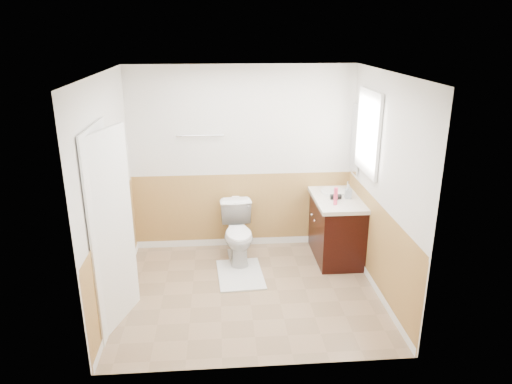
{
  "coord_description": "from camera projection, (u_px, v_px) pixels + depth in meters",
  "views": [
    {
      "loc": [
        -0.31,
        -4.85,
        2.93
      ],
      "look_at": [
        0.1,
        0.25,
        1.15
      ],
      "focal_mm": 33.22,
      "sensor_mm": 36.0,
      "label": 1
    }
  ],
  "objects": [
    {
      "name": "towel_bar",
      "position": [
        200.0,
        136.0,
        6.16
      ],
      "size": [
        0.62,
        0.02,
        0.02
      ],
      "primitive_type": "cylinder",
      "rotation": [
        0.0,
        1.57,
        0.0
      ],
      "color": "silver",
      "rests_on": "wall_back"
    },
    {
      "name": "wainscot_left",
      "position": [
        116.0,
        258.0,
        5.28
      ],
      "size": [
        0.0,
        2.6,
        2.6
      ],
      "primitive_type": "plane",
      "rotation": [
        1.57,
        0.0,
        1.57
      ],
      "color": "tan",
      "rests_on": "floor"
    },
    {
      "name": "hair_dryer_body",
      "position": [
        336.0,
        197.0,
        6.05
      ],
      "size": [
        0.14,
        0.07,
        0.07
      ],
      "primitive_type": "cylinder",
      "rotation": [
        0.0,
        1.57,
        0.0
      ],
      "color": "black",
      "rests_on": "countertop"
    },
    {
      "name": "ceiling",
      "position": [
        248.0,
        73.0,
        4.73
      ],
      "size": [
        3.0,
        3.0,
        0.0
      ],
      "primitive_type": "plane",
      "rotation": [
        3.14,
        0.0,
        0.0
      ],
      "color": "white",
      "rests_on": "floor"
    },
    {
      "name": "lotion_bottle",
      "position": [
        336.0,
        196.0,
        5.85
      ],
      "size": [
        0.05,
        0.05,
        0.22
      ],
      "primitive_type": "cylinder",
      "color": "#ED3D62",
      "rests_on": "countertop"
    },
    {
      "name": "sink_basin",
      "position": [
        334.0,
        191.0,
        6.33
      ],
      "size": [
        0.36,
        0.36,
        0.02
      ],
      "primitive_type": "cylinder",
      "color": "silver",
      "rests_on": "countertop"
    },
    {
      "name": "wainscot_back",
      "position": [
        243.0,
        212.0,
        6.6
      ],
      "size": [
        3.0,
        0.0,
        3.0
      ],
      "primitive_type": "plane",
      "rotation": [
        1.57,
        0.0,
        0.0
      ],
      "color": "tan",
      "rests_on": "floor"
    },
    {
      "name": "faucet",
      "position": [
        348.0,
        187.0,
        6.32
      ],
      "size": [
        0.02,
        0.02,
        0.14
      ],
      "primitive_type": "cylinder",
      "color": "silver",
      "rests_on": "countertop"
    },
    {
      "name": "vanity_cabinet",
      "position": [
        335.0,
        227.0,
        6.34
      ],
      "size": [
        0.55,
        1.1,
        0.8
      ],
      "primitive_type": "cube",
      "color": "black",
      "rests_on": "floor"
    },
    {
      "name": "door",
      "position": [
        111.0,
        232.0,
        4.69
      ],
      "size": [
        0.29,
        0.78,
        2.04
      ],
      "primitive_type": "cube",
      "rotation": [
        0.0,
        0.0,
        -0.31
      ],
      "color": "white",
      "rests_on": "wall_left"
    },
    {
      "name": "door_knob",
      "position": [
        124.0,
        225.0,
        5.03
      ],
      "size": [
        0.06,
        0.06,
        0.06
      ],
      "primitive_type": "sphere",
      "color": "silver",
      "rests_on": "door"
    },
    {
      "name": "window_frame",
      "position": [
        368.0,
        132.0,
        5.64
      ],
      "size": [
        0.04,
        0.8,
        1.0
      ],
      "primitive_type": "cube",
      "color": "white",
      "rests_on": "wall_right"
    },
    {
      "name": "floor",
      "position": [
        249.0,
        292.0,
        5.55
      ],
      "size": [
        3.0,
        3.0,
        0.0
      ],
      "primitive_type": "plane",
      "color": "#8C7051",
      "rests_on": "ground"
    },
    {
      "name": "vanity_knob_right",
      "position": [
        312.0,
        215.0,
        6.36
      ],
      "size": [
        0.03,
        0.03,
        0.03
      ],
      "primitive_type": "sphere",
      "color": "#BABAC1",
      "rests_on": "vanity_cabinet"
    },
    {
      "name": "wall_left",
      "position": [
        108.0,
        195.0,
        5.03
      ],
      "size": [
        0.0,
        3.0,
        3.0
      ],
      "primitive_type": "plane",
      "rotation": [
        1.57,
        0.0,
        1.57
      ],
      "color": "silver",
      "rests_on": "floor"
    },
    {
      "name": "hair_dryer_handle",
      "position": [
        333.0,
        199.0,
        6.06
      ],
      "size": [
        0.03,
        0.03,
        0.07
      ],
      "primitive_type": "cylinder",
      "color": "black",
      "rests_on": "countertop"
    },
    {
      "name": "tp_roll",
      "position": [
        236.0,
        200.0,
        6.47
      ],
      "size": [
        0.1,
        0.11,
        0.11
      ],
      "primitive_type": "cylinder",
      "rotation": [
        0.0,
        1.57,
        0.0
      ],
      "color": "white",
      "rests_on": "tp_holder_bar"
    },
    {
      "name": "wall_right",
      "position": [
        383.0,
        188.0,
        5.26
      ],
      "size": [
        0.0,
        3.0,
        3.0
      ],
      "primitive_type": "plane",
      "rotation": [
        1.57,
        0.0,
        -1.57
      ],
      "color": "silver",
      "rests_on": "floor"
    },
    {
      "name": "toilet",
      "position": [
        238.0,
        233.0,
        6.2
      ],
      "size": [
        0.47,
        0.77,
        0.76
      ],
      "primitive_type": "imported",
      "rotation": [
        0.0,
        0.0,
        0.06
      ],
      "color": "white",
      "rests_on": "floor"
    },
    {
      "name": "door_frame",
      "position": [
        103.0,
        231.0,
        4.68
      ],
      "size": [
        0.02,
        0.92,
        2.1
      ],
      "primitive_type": "cube",
      "color": "white",
      "rests_on": "wall_left"
    },
    {
      "name": "tp_sheet",
      "position": [
        236.0,
        207.0,
        6.51
      ],
      "size": [
        0.1,
        0.01,
        0.16
      ],
      "primitive_type": "cube",
      "color": "white",
      "rests_on": "tp_roll"
    },
    {
      "name": "countertop",
      "position": [
        336.0,
        197.0,
        6.2
      ],
      "size": [
        0.6,
        1.15,
        0.05
      ],
      "primitive_type": "cube",
      "color": "beige",
      "rests_on": "vanity_cabinet"
    },
    {
      "name": "vanity_knob_left",
      "position": [
        315.0,
        220.0,
        6.17
      ],
      "size": [
        0.03,
        0.03,
        0.03
      ],
      "primitive_type": "sphere",
      "color": "silver",
      "rests_on": "vanity_cabinet"
    },
    {
      "name": "wall_front",
      "position": [
        259.0,
        242.0,
        3.92
      ],
      "size": [
        3.0,
        0.0,
        3.0
      ],
      "primitive_type": "plane",
      "rotation": [
        -1.57,
        0.0,
        0.0
      ],
      "color": "silver",
      "rests_on": "floor"
    },
    {
      "name": "wainscot_front",
      "position": [
        259.0,
        319.0,
        4.18
      ],
      "size": [
        3.0,
        0.0,
        3.0
      ],
      "primitive_type": "plane",
      "rotation": [
        -1.57,
        0.0,
        0.0
      ],
      "color": "tan",
      "rests_on": "floor"
    },
    {
      "name": "wainscot_right",
      "position": [
        377.0,
        249.0,
        5.5
      ],
      "size": [
        0.0,
        2.6,
        2.6
      ],
      "primitive_type": "plane",
      "rotation": [
        1.57,
        0.0,
        -1.57
      ],
      "color": "tan",
      "rests_on": "floor"
    },
    {
      "name": "bath_mat",
      "position": [
        240.0,
        274.0,
        5.92
      ],
      "size": [
        0.6,
        0.83,
        0.02
      ],
      "primitive_type": "cube",
      "rotation": [
        0.0,
        0.0,
        0.06
      ],
      "color": "silver",
      "rests_on": "floor"
    },
    {
      "name": "soap_dispenser",
      "position": [
        348.0,
        191.0,
        6.07
      ],
      "size": [
        0.09,
        0.09,
        0.18
      ],
      "primitive_type": "imported",
      "rotation": [
        0.0,
        0.0,
        -0.13
      ],
      "color": "#8E98A0",
      "rests_on": "countertop"
    },
    {
      "name": "tp_holder_bar",
      "position": [
        236.0,
        200.0,
        6.47
      ],
      "size": [
        0.14,
        0.02,
        0.02
      ],
      "primitive_type": "cylinder",
      "rotation": [
        0.0,
        1.57,
        0.0
      ],
      "color": "silver",
      "rests_on": "wall_back"
    },
    {
      "name": "mirror_panel",
      "position": [
        355.0,
        139.0,
        6.19
      ],
      "size": [
        0.02,
        0.35,
        0.9
      ],
      "primitive_type": "cube",
      "color": "silver",
      "rests_on": "wall_right"
    },
    {
      "name": "wall_back",
      "position": [
        242.0,
        160.0,
        6.37
      ],
      "size": [
        3.0,
        0.0,
        3.0
      ],
      "primitive_type": "plane",
      "rotation": [
        1.57,
        0.0,
        0.0
      ],
      "color": "silver",
      "rests_on": "floor"
    },
    {
      "name": "window_glass",
      "position": [
        369.0,
        132.0,
        5.64
      ],
      "size": [
        0.01,
        0.7,
        0.9
      ],
      "primitive_type": "cube",
      "color": "white",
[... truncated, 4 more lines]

